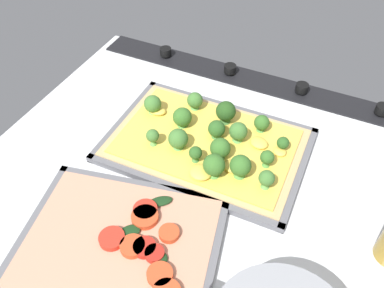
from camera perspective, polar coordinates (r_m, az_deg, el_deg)
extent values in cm
cube|color=silver|center=(72.99, 1.92, -6.88)|extent=(84.39, 73.14, 3.00)
cube|color=black|center=(94.51, 10.15, 8.51)|extent=(81.02, 7.00, 0.80)
cylinder|color=black|center=(92.66, 25.24, 4.47)|extent=(2.80, 2.80, 1.80)
cylinder|color=black|center=(92.62, 15.23, 7.66)|extent=(2.80, 2.80, 1.80)
cylinder|color=black|center=(95.61, 5.39, 10.52)|extent=(2.80, 2.80, 1.80)
cylinder|color=black|center=(101.35, -3.74, 12.88)|extent=(2.80, 2.80, 1.80)
cube|color=slate|center=(78.12, 2.01, -0.34)|extent=(37.90, 25.85, 0.50)
cube|color=slate|center=(86.19, 5.18, 5.12)|extent=(37.63, 1.62, 1.30)
cube|color=slate|center=(70.58, -1.87, -6.57)|extent=(37.63, 1.62, 1.30)
cube|color=slate|center=(75.24, 14.91, -4.26)|extent=(1.49, 25.44, 1.30)
cube|color=slate|center=(84.37, -9.46, 3.54)|extent=(1.49, 25.44, 1.30)
cube|color=tan|center=(77.58, 2.02, 0.04)|extent=(35.48, 23.42, 1.00)
cube|color=#EDC64C|center=(77.08, 2.03, 0.41)|extent=(32.63, 21.09, 0.40)
cone|color=#4D8B3F|center=(76.76, 12.55, -0.52)|extent=(1.26, 1.26, 0.89)
sphere|color=#2D5B23|center=(75.85, 12.70, 0.17)|extent=(2.29, 2.29, 2.29)
cone|color=#5B9F46|center=(73.88, 3.66, -1.47)|extent=(2.04, 2.04, 0.94)
sphere|color=#386B28|center=(72.53, 3.72, -0.47)|extent=(3.72, 3.72, 3.72)
cone|color=#5B9F46|center=(70.74, 3.06, -4.06)|extent=(2.13, 2.13, 1.24)
sphere|color=#386B28|center=(69.17, 3.12, -2.95)|extent=(3.87, 3.87, 3.87)
cone|color=#68AD54|center=(75.42, -1.93, -0.21)|extent=(2.05, 2.05, 0.81)
sphere|color=#427533|center=(74.14, -1.96, 0.76)|extent=(3.74, 3.74, 3.74)
cone|color=#5B9F46|center=(73.28, 10.39, -2.67)|extent=(1.40, 1.40, 1.26)
sphere|color=#386B28|center=(72.13, 10.56, -1.84)|extent=(2.54, 2.54, 2.54)
cone|color=#5B9F46|center=(79.67, -1.35, 2.87)|extent=(2.06, 2.06, 0.81)
sphere|color=#386B28|center=(78.46, -1.38, 3.84)|extent=(3.74, 3.74, 3.74)
cone|color=#68AD54|center=(70.04, 10.31, -5.63)|extent=(1.51, 1.51, 1.31)
sphere|color=#427533|center=(68.75, 10.49, -4.75)|extent=(2.75, 2.75, 2.75)
cone|color=#68AD54|center=(77.02, 6.43, 0.81)|extent=(1.90, 1.90, 1.09)
sphere|color=#427533|center=(75.74, 6.54, 1.80)|extent=(3.46, 3.46, 3.46)
cone|color=#68AD54|center=(83.50, 0.40, 5.31)|extent=(1.78, 1.78, 0.92)
sphere|color=#427533|center=(82.42, 0.41, 6.20)|extent=(3.24, 3.24, 3.24)
cone|color=#68AD54|center=(76.03, -5.50, 0.32)|extent=(1.35, 1.35, 1.37)
sphere|color=#427533|center=(74.90, -5.58, 1.18)|extent=(2.46, 2.46, 2.46)
cone|color=#427635|center=(80.60, 4.70, 3.51)|extent=(2.17, 2.17, 1.26)
sphere|color=#264C1C|center=(79.20, 4.79, 4.65)|extent=(3.95, 3.95, 3.95)
cone|color=#4D8B3F|center=(72.94, 0.49, -2.04)|extent=(1.33, 1.33, 1.12)
sphere|color=#2D5B23|center=(71.87, 0.50, -1.25)|extent=(2.41, 2.41, 2.41)
cone|color=#5B9F46|center=(71.04, 6.70, -4.11)|extent=(2.08, 2.08, 1.23)
sphere|color=#386B28|center=(69.51, 6.84, -3.03)|extent=(3.78, 3.78, 3.78)
cone|color=#5B9F46|center=(79.73, 9.66, 2.17)|extent=(1.64, 1.64, 0.90)
sphere|color=#386B28|center=(78.67, 9.80, 2.99)|extent=(2.99, 2.99, 2.99)
cone|color=#4D8B3F|center=(77.44, 3.44, 1.27)|extent=(1.81, 1.81, 0.88)
sphere|color=#2D5B23|center=(76.28, 3.49, 2.17)|extent=(3.28, 3.28, 3.28)
cone|color=#68AD54|center=(82.98, -5.49, 4.74)|extent=(1.93, 1.93, 0.87)
sphere|color=#427533|center=(81.85, -5.57, 5.67)|extent=(3.52, 3.52, 3.52)
ellipsoid|color=#EDC64C|center=(76.73, 9.42, 0.17)|extent=(4.25, 3.86, 1.24)
ellipsoid|color=#EDC64C|center=(70.76, 1.24, -3.99)|extent=(4.64, 4.51, 1.39)
ellipsoid|color=#EDC64C|center=(78.58, 3.32, 2.08)|extent=(3.51, 3.06, 1.02)
ellipsoid|color=#EDC64C|center=(82.72, -4.93, 4.73)|extent=(3.73, 2.79, 1.28)
ellipsoid|color=#EDC64C|center=(76.09, 12.28, -1.05)|extent=(3.39, 3.37, 0.87)
ellipsoid|color=#EDC64C|center=(72.01, 6.24, -3.12)|extent=(5.45, 5.12, 1.51)
cube|color=slate|center=(66.09, -10.16, -13.72)|extent=(35.33, 30.28, 0.50)
cube|color=slate|center=(71.72, -6.97, -5.85)|extent=(30.57, 7.52, 1.30)
cube|color=slate|center=(63.17, 2.99, -16.41)|extent=(6.18, 24.18, 1.30)
cube|color=slate|center=(71.41, -21.57, -10.45)|extent=(6.18, 24.18, 1.30)
cube|color=tan|center=(65.49, -10.24, -13.41)|extent=(32.49, 27.44, 0.90)
cylinder|color=#D14723|center=(64.27, -3.25, -12.45)|extent=(3.26, 3.26, 1.00)
cylinder|color=#B22319|center=(63.32, -6.69, -14.27)|extent=(3.53, 3.53, 1.00)
cylinder|color=#B22319|center=(62.65, -5.28, -15.14)|extent=(2.99, 2.99, 1.00)
cylinder|color=#D14723|center=(66.23, -6.66, -10.20)|extent=(4.40, 4.40, 1.00)
cylinder|color=red|center=(66.99, -6.60, -9.25)|extent=(3.99, 3.99, 1.00)
cylinder|color=#D14723|center=(63.65, -8.38, -14.07)|extent=(3.88, 3.88, 1.00)
cylinder|color=red|center=(64.87, -11.23, -12.93)|extent=(4.05, 4.05, 1.00)
cylinder|color=#D14723|center=(61.02, -4.55, -17.88)|extent=(3.84, 3.84, 1.00)
ellipsoid|color=#193819|center=(65.11, -8.88, -12.22)|extent=(4.17, 4.53, 0.60)
ellipsoid|color=#193819|center=(67.94, -4.47, -8.04)|extent=(4.31, 4.07, 0.60)
ellipsoid|color=#193819|center=(62.29, -4.59, -15.84)|extent=(2.38, 2.85, 0.60)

